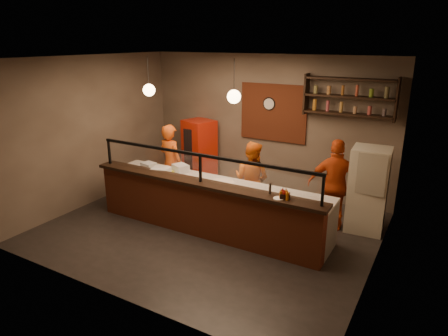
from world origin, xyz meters
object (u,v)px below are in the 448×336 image
Objects in this scene: red_cooler at (199,152)px; pepper_mill at (270,189)px; fridge at (368,190)px; pizza_dough at (221,183)px; cook_left at (171,163)px; cook_mid at (252,179)px; wall_clock at (269,104)px; condiment_caddy at (285,196)px; cook_right at (336,185)px.

red_cooler is 8.75× the size of pepper_mill.
fridge reaches higher than pizza_dough.
cook_left is 1.09× the size of red_cooler.
fridge reaches higher than cook_mid.
wall_clock is 3.30m from condiment_caddy.
pizza_dough is (-1.91, -1.01, 0.02)m from cook_right.
condiment_caddy is at bearing 170.99° from cook_left.
cook_left is 1.10× the size of cook_mid.
wall_clock is at bearing 114.48° from pepper_mill.
condiment_caddy is (3.24, -2.45, 0.30)m from red_cooler.
cook_right is at bearing 73.91° from condiment_caddy.
fridge reaches higher than red_cooler.
fridge is (0.55, 0.24, -0.07)m from cook_right.
cook_left is at bearing 159.28° from pizza_dough.
red_cooler reaches higher than pepper_mill.
cook_left is 0.99× the size of cook_right.
pizza_dough is at bearing 14.00° from cook_right.
pepper_mill is (2.85, -1.06, 0.28)m from cook_left.
wall_clock reaches higher than fridge.
cook_right reaches higher than cook_left.
fridge is at bearing 60.59° from condiment_caddy.
wall_clock is at bearing 153.70° from fridge.
pepper_mill is (2.95, -2.38, 0.35)m from red_cooler.
cook_mid reaches higher than pizza_dough.
cook_left is 1.33m from red_cooler.
fridge is at bearing -160.68° from cook_left.
pizza_dough is 2.79× the size of pepper_mill.
pepper_mill is at bearing 165.78° from condiment_caddy.
pizza_dough is at bearing 161.21° from condiment_caddy.
pepper_mill is (-0.73, -1.44, 0.27)m from cook_right.
cook_right reaches higher than red_cooler.
red_cooler is at bearing -28.16° from cook_right.
cook_mid is (0.32, -1.51, -1.31)m from wall_clock.
cook_mid is 1.53m from pepper_mill.
cook_mid is 8.63× the size of pepper_mill.
pizza_dough is at bearing 160.13° from pepper_mill.
red_cooler is 3.81m from pepper_mill.
cook_left is at bearing -134.86° from wall_clock.
cook_right is at bearing -163.16° from cook_left.
condiment_caddy is (-0.44, -1.51, 0.22)m from cook_right.
cook_left is at bearing -175.70° from fridge.
pepper_mill reaches higher than condiment_caddy.
cook_right is at bearing -168.31° from cook_mid.
cook_mid is at bearing 69.60° from pizza_dough.
pepper_mill is (-0.29, 0.07, 0.05)m from condiment_caddy.
condiment_caddy is at bearing -61.27° from wall_clock.
red_cooler reaches higher than cook_mid.
cook_right is 1.63m from pepper_mill.
wall_clock reaches higher than cook_mid.
wall_clock reaches higher than pepper_mill.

